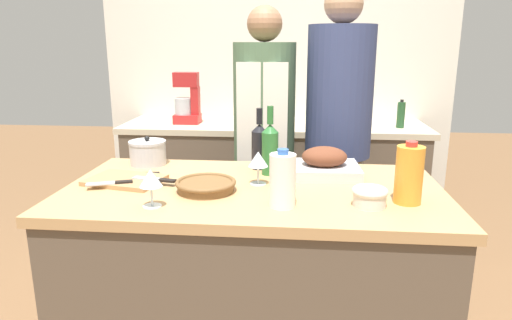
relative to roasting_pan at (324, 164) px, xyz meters
name	(u,v)px	position (x,y,z in m)	size (l,w,h in m)	color
kitchen_island	(253,288)	(-0.29, -0.20, -0.49)	(1.49, 0.79, 0.90)	brown
back_counter	(273,183)	(-0.29, 1.28, -0.50)	(2.13, 0.60, 0.89)	brown
back_wall	(277,66)	(-0.29, 1.63, 0.33)	(2.63, 0.10, 2.55)	silver
roasting_pan	(324,164)	(0.00, 0.00, 0.00)	(0.31, 0.26, 0.13)	#BCBCC1
wicker_basket	(206,185)	(-0.46, -0.27, -0.02)	(0.23, 0.23, 0.04)	brown
cutting_board	(125,180)	(-0.82, -0.18, -0.04)	(0.33, 0.26, 0.02)	#AD7F51
stock_pot	(148,153)	(-0.81, 0.10, 0.01)	(0.17, 0.17, 0.14)	#B7B7BC
mixing_bowl	(370,196)	(0.14, -0.38, -0.01)	(0.12, 0.12, 0.07)	beige
juice_jug	(409,175)	(0.28, -0.33, 0.06)	(0.10, 0.10, 0.22)	orange
milk_jug	(283,180)	(-0.16, -0.41, 0.05)	(0.09, 0.09, 0.21)	white
wine_bottle_green	(260,145)	(-0.29, 0.08, 0.06)	(0.07, 0.07, 0.28)	black
wine_bottle_dark	(270,148)	(-0.23, -0.01, 0.07)	(0.07, 0.07, 0.30)	#28662D
wine_glass_left	(151,179)	(-0.62, -0.45, 0.05)	(0.08, 0.08, 0.14)	silver
wine_glass_right	(258,160)	(-0.27, -0.16, 0.05)	(0.08, 0.08, 0.14)	silver
knife_chef	(131,174)	(-0.83, -0.07, -0.05)	(0.26, 0.06, 0.01)	#B7B7BC
knife_paring	(156,179)	(-0.68, -0.20, -0.03)	(0.19, 0.07, 0.01)	#B7B7BC
knife_bread	(111,183)	(-0.84, -0.26, -0.03)	(0.18, 0.09, 0.01)	#B7B7BC
stand_mixer	(187,102)	(-0.90, 1.24, 0.10)	(0.18, 0.14, 0.36)	#B22323
condiment_bottle_tall	(401,115)	(0.57, 1.20, 0.04)	(0.05, 0.05, 0.19)	#234C28
condiment_bottle_short	(270,110)	(-0.32, 1.32, 0.04)	(0.06, 0.06, 0.20)	#234C28
condiment_bottle_extra	(348,115)	(0.23, 1.31, 0.01)	(0.06, 0.06, 0.15)	#B28E2D
person_cook_aproned	(264,141)	(-0.31, 0.62, -0.03)	(0.34, 0.34, 1.65)	beige
person_cook_guest	(338,133)	(0.10, 0.59, 0.02)	(0.36, 0.36, 1.75)	beige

